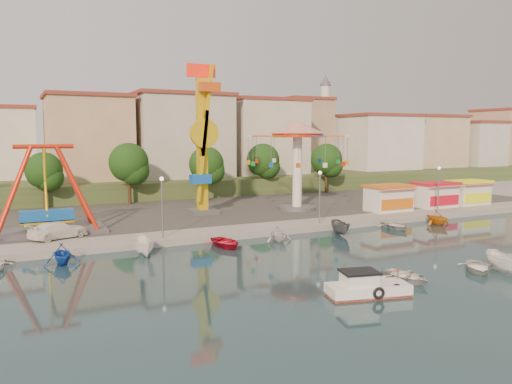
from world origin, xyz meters
TOP-DOWN VIEW (x-y plane):
  - ground at (0.00, 0.00)m, footprint 200.00×200.00m
  - quay_deck at (0.00, 62.00)m, footprint 200.00×100.00m
  - asphalt_pad at (0.00, 30.00)m, footprint 90.00×28.00m
  - hill_terrace at (0.00, 67.00)m, footprint 200.00×60.00m
  - pirate_ship_ride at (-16.78, 19.67)m, footprint 10.00×5.00m
  - kamikaze_tower at (-0.28, 23.81)m, footprint 3.29×3.10m
  - wave_swinger at (10.79, 22.08)m, footprint 11.60×11.60m
  - booth_left at (19.83, 16.49)m, footprint 5.40×3.78m
  - booth_mid at (27.16, 16.49)m, footprint 5.40×3.78m
  - booth_right at (32.86, 16.49)m, footprint 5.40×3.78m
  - lamp_post_1 at (-8.00, 13.00)m, footprint 0.14×0.14m
  - lamp_post_2 at (8.00, 13.00)m, footprint 0.14×0.14m
  - lamp_post_3 at (24.00, 13.00)m, footprint 0.14×0.14m
  - tree_1 at (-16.00, 36.24)m, footprint 4.35×4.35m
  - tree_2 at (-6.00, 35.81)m, footprint 5.02×5.02m
  - tree_3 at (4.00, 34.36)m, footprint 4.68×4.68m
  - tree_4 at (14.00, 37.35)m, footprint 4.86×4.86m
  - tree_5 at (24.00, 35.54)m, footprint 4.83×4.83m
  - building_2 at (-8.19, 51.96)m, footprint 11.95×9.28m
  - building_3 at (5.60, 48.80)m, footprint 12.59×10.50m
  - building_4 at (19.07, 52.20)m, footprint 10.75×9.23m
  - building_5 at (32.37, 50.33)m, footprint 12.77×10.96m
  - building_6 at (44.15, 48.77)m, footprint 8.23×8.98m
  - building_7 at (56.03, 53.70)m, footprint 11.59×10.93m
  - building_8 at (69.93, 47.19)m, footprint 12.84×9.28m
  - building_9 at (83.46, 49.95)m, footprint 12.95×9.17m
  - minaret at (36.00, 54.00)m, footprint 2.80×2.80m
  - cabin_motorboat at (-1.09, -5.83)m, footprint 5.11×2.87m
  - rowboat_a at (3.11, -4.58)m, footprint 2.92×3.73m
  - rowboat_b at (9.23, -4.93)m, footprint 3.86×4.02m
  - skiff at (10.53, -6.41)m, footprint 2.06×4.10m
  - van at (-16.11, 16.67)m, footprint 5.38×3.89m
  - moored_boat_1 at (-16.44, 9.80)m, footprint 2.65×3.05m
  - moored_boat_2 at (-10.43, 9.80)m, footprint 1.64×4.03m
  - moored_boat_3 at (-3.48, 9.80)m, footprint 3.10×4.07m
  - moored_boat_4 at (1.55, 9.80)m, footprint 2.37×2.75m
  - moored_boat_5 at (8.32, 9.80)m, footprint 2.26×3.74m
  - moored_boat_6 at (14.98, 9.80)m, footprint 2.91×3.88m
  - moored_boat_7 at (20.66, 9.80)m, footprint 2.77×3.18m

SIDE VIEW (x-z plane):
  - ground at x=0.00m, z-range 0.00..0.00m
  - quay_deck at x=0.00m, z-range 0.00..0.60m
  - rowboat_b at x=9.23m, z-range 0.00..0.68m
  - rowboat_a at x=3.11m, z-range 0.00..0.70m
  - moored_boat_6 at x=14.98m, z-range 0.00..0.76m
  - moored_boat_3 at x=-3.48m, z-range 0.00..0.79m
  - cabin_motorboat at x=-1.09m, z-range -0.40..1.30m
  - asphalt_pad at x=0.00m, z-range 0.60..0.61m
  - moored_boat_5 at x=8.32m, z-range 0.00..1.36m
  - moored_boat_4 at x=1.55m, z-range 0.00..1.45m
  - skiff at x=10.53m, z-range 0.00..1.51m
  - moored_boat_2 at x=-10.43m, z-range 0.00..1.54m
  - moored_boat_1 at x=-16.44m, z-range 0.00..1.57m
  - moored_boat_7 at x=20.66m, z-range 0.00..1.63m
  - van at x=-16.11m, z-range 0.60..2.05m
  - hill_terrace at x=0.00m, z-range 0.00..3.00m
  - booth_left at x=19.83m, z-range 0.62..3.70m
  - booth_mid at x=27.16m, z-range 0.62..3.70m
  - booth_right at x=32.86m, z-range 0.62..3.70m
  - lamp_post_1 at x=-8.00m, z-range 0.60..5.60m
  - lamp_post_2 at x=8.00m, z-range 0.60..5.60m
  - lamp_post_3 at x=24.00m, z-range 0.60..5.60m
  - pirate_ship_ride at x=-16.78m, z-range 0.39..8.39m
  - tree_1 at x=-16.00m, z-range 1.80..8.60m
  - tree_3 at x=4.00m, z-range 1.90..9.21m
  - tree_5 at x=24.00m, z-range 1.94..9.48m
  - tree_4 at x=14.00m, z-range 1.95..9.55m
  - tree_2 at x=-6.00m, z-range 1.99..9.84m
  - building_7 at x=56.03m, z-range 3.00..11.76m
  - building_3 at x=5.60m, z-range 3.00..12.20m
  - building_9 at x=83.46m, z-range 3.00..12.21m
  - building_4 at x=19.07m, z-range 3.00..12.24m
  - wave_swinger at x=10.79m, z-range 3.00..13.40m
  - building_5 at x=32.37m, z-range 3.00..14.21m
  - kamikaze_tower at x=-0.28m, z-range 0.36..16.86m
  - building_2 at x=-8.19m, z-range 3.00..14.23m
  - building_6 at x=44.15m, z-range 3.00..15.36m
  - building_8 at x=69.93m, z-range 3.00..15.58m
  - minaret at x=36.00m, z-range 3.55..21.55m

